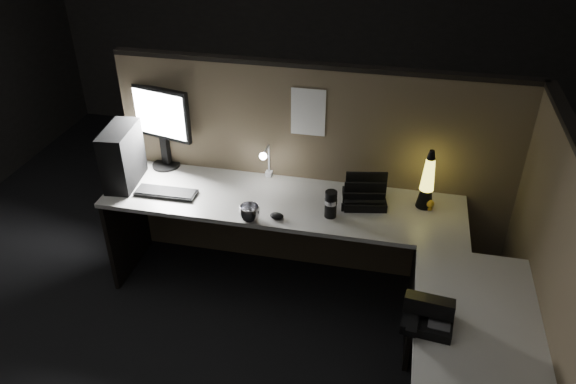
% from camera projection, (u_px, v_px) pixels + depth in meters
% --- Properties ---
extents(floor, '(6.00, 6.00, 0.00)m').
position_uv_depth(floor, '(285.00, 354.00, 3.44)').
color(floor, black).
rests_on(floor, ground).
extents(room_shell, '(6.00, 6.00, 6.00)m').
position_uv_depth(room_shell, '(284.00, 111.00, 2.58)').
color(room_shell, silver).
rests_on(room_shell, ground).
extents(partition_back, '(2.66, 0.06, 1.50)m').
position_uv_depth(partition_back, '(315.00, 174.00, 3.81)').
color(partition_back, brown).
rests_on(partition_back, ground).
extents(partition_right, '(0.06, 1.66, 1.50)m').
position_uv_depth(partition_right, '(541.00, 282.00, 2.88)').
color(partition_right, brown).
rests_on(partition_right, ground).
extents(desk, '(2.60, 1.60, 0.73)m').
position_uv_depth(desk, '(324.00, 259.00, 3.31)').
color(desk, beige).
rests_on(desk, ground).
extents(pc_tower, '(0.20, 0.39, 0.39)m').
position_uv_depth(pc_tower, '(122.00, 156.00, 3.66)').
color(pc_tower, black).
rests_on(pc_tower, desk).
extents(monitor, '(0.44, 0.19, 0.58)m').
position_uv_depth(monitor, '(161.00, 120.00, 3.77)').
color(monitor, black).
rests_on(monitor, desk).
extents(keyboard, '(0.40, 0.14, 0.02)m').
position_uv_depth(keyboard, '(166.00, 193.00, 3.63)').
color(keyboard, black).
rests_on(keyboard, desk).
extents(mouse, '(0.09, 0.07, 0.03)m').
position_uv_depth(mouse, '(277.00, 216.00, 3.39)').
color(mouse, black).
rests_on(mouse, desk).
extents(clip_lamp, '(0.05, 0.20, 0.25)m').
position_uv_depth(clip_lamp, '(266.00, 162.00, 3.70)').
color(clip_lamp, white).
rests_on(clip_lamp, desk).
extents(organizer, '(0.30, 0.28, 0.20)m').
position_uv_depth(organizer, '(365.00, 196.00, 3.53)').
color(organizer, black).
rests_on(organizer, desk).
extents(lava_lamp, '(0.11, 0.11, 0.39)m').
position_uv_depth(lava_lamp, '(427.00, 184.00, 3.43)').
color(lava_lamp, black).
rests_on(lava_lamp, desk).
extents(travel_mug, '(0.08, 0.08, 0.17)m').
position_uv_depth(travel_mug, '(331.00, 204.00, 3.38)').
color(travel_mug, black).
rests_on(travel_mug, desk).
extents(steel_mug, '(0.17, 0.17, 0.10)m').
position_uv_depth(steel_mug, '(250.00, 213.00, 3.36)').
color(steel_mug, silver).
rests_on(steel_mug, desk).
extents(figurine, '(0.05, 0.05, 0.05)m').
position_uv_depth(figurine, '(430.00, 204.00, 3.46)').
color(figurine, yellow).
rests_on(figurine, desk).
extents(pinned_paper, '(0.22, 0.00, 0.32)m').
position_uv_depth(pinned_paper, '(308.00, 112.00, 3.54)').
color(pinned_paper, white).
rests_on(pinned_paper, partition_back).
extents(desk_phone, '(0.25, 0.26, 0.14)m').
position_uv_depth(desk_phone, '(428.00, 314.00, 2.64)').
color(desk_phone, black).
rests_on(desk_phone, desk).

